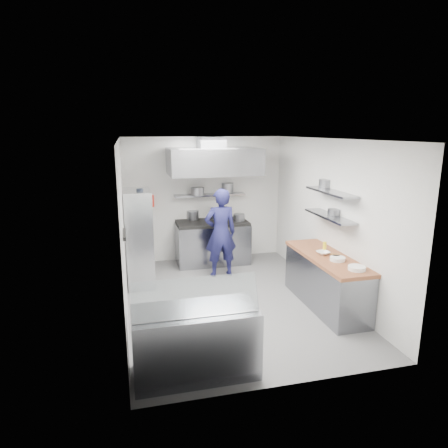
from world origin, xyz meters
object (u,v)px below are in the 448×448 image
object	(u,v)px
gas_range	(212,243)
wire_rack	(139,238)
chef	(221,233)
display_case	(195,342)

from	to	relation	value
gas_range	wire_rack	bearing A→B (deg)	-151.21
chef	wire_rack	distance (m)	1.62
wire_rack	chef	bearing A→B (deg)	2.00
wire_rack	display_case	xyz separation A→B (m)	(0.53, -3.20, -0.50)
chef	display_case	distance (m)	3.47
gas_range	display_case	world-z (taller)	gas_range
wire_rack	display_case	distance (m)	3.29
chef	wire_rack	size ratio (longest dim) A/B	0.98
chef	display_case	bearing A→B (deg)	68.69
gas_range	chef	xyz separation A→B (m)	(-0.01, -0.84, 0.46)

